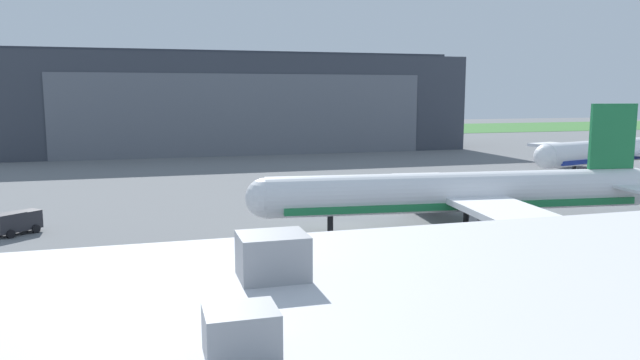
{
  "coord_description": "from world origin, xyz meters",
  "views": [
    {
      "loc": [
        -18.86,
        -54.29,
        13.22
      ],
      "look_at": [
        0.34,
        12.53,
        3.12
      ],
      "focal_mm": 33.64,
      "sensor_mm": 36.0,
      "label": 1
    }
  ],
  "objects_px": {
    "airliner_far_right": "(630,150)",
    "airliner_near_right": "(461,193)",
    "stair_truck": "(17,222)",
    "maintenance_hangar": "(237,103)"
  },
  "relations": [
    {
      "from": "maintenance_hangar",
      "to": "airliner_far_right",
      "type": "bearing_deg",
      "value": -47.18
    },
    {
      "from": "airliner_near_right",
      "to": "stair_truck",
      "type": "xyz_separation_m",
      "value": [
        -41.18,
        9.68,
        -2.36
      ]
    },
    {
      "from": "airliner_far_right",
      "to": "airliner_near_right",
      "type": "bearing_deg",
      "value": -148.45
    },
    {
      "from": "airliner_near_right",
      "to": "airliner_far_right",
      "type": "height_order",
      "value": "airliner_far_right"
    },
    {
      "from": "airliner_near_right",
      "to": "stair_truck",
      "type": "relative_size",
      "value": 9.69
    },
    {
      "from": "airliner_near_right",
      "to": "stair_truck",
      "type": "distance_m",
      "value": 42.37
    },
    {
      "from": "airliner_far_right",
      "to": "stair_truck",
      "type": "xyz_separation_m",
      "value": [
        -88.33,
        -19.26,
        -2.67
      ]
    },
    {
      "from": "airliner_near_right",
      "to": "airliner_far_right",
      "type": "bearing_deg",
      "value": 31.55
    },
    {
      "from": "maintenance_hangar",
      "to": "stair_truck",
      "type": "height_order",
      "value": "maintenance_hangar"
    },
    {
      "from": "stair_truck",
      "to": "maintenance_hangar",
      "type": "bearing_deg",
      "value": 67.89
    }
  ]
}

